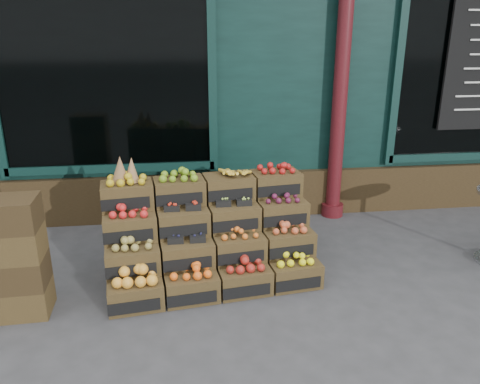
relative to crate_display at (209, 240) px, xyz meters
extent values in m
plane|color=#3A3A3C|center=(0.52, -0.67, -0.38)|extent=(60.00, 60.00, 0.00)
cube|color=black|center=(0.52, 4.53, 2.02)|extent=(12.00, 6.00, 4.80)
cube|color=black|center=(0.52, 1.58, 1.12)|extent=(12.00, 0.12, 3.00)
cube|color=#322514|center=(0.52, 1.51, -0.08)|extent=(12.00, 0.18, 0.60)
cube|color=black|center=(-1.08, 1.51, 1.37)|extent=(2.40, 0.06, 2.00)
cylinder|color=#491015|center=(1.72, 1.38, 1.22)|extent=(0.18, 0.18, 3.20)
cube|color=#43331A|center=(-0.68, -0.49, -0.26)|extent=(0.52, 0.39, 0.24)
cube|color=black|center=(-0.66, -0.66, -0.28)|extent=(0.44, 0.07, 0.11)
cube|color=gold|center=(-0.68, -0.49, -0.09)|extent=(0.41, 0.30, 0.11)
cube|color=#43331A|center=(-0.19, -0.43, -0.26)|extent=(0.52, 0.39, 0.24)
cube|color=black|center=(-0.16, -0.60, -0.28)|extent=(0.44, 0.07, 0.11)
cube|color=orange|center=(-0.19, -0.43, -0.10)|extent=(0.41, 0.30, 0.09)
cube|color=#43331A|center=(0.31, -0.36, -0.26)|extent=(0.52, 0.39, 0.24)
cube|color=black|center=(0.33, -0.54, -0.28)|extent=(0.44, 0.07, 0.11)
cube|color=maroon|center=(0.31, -0.36, -0.10)|extent=(0.41, 0.30, 0.09)
cube|color=#43331A|center=(0.80, -0.30, -0.26)|extent=(0.52, 0.39, 0.24)
cube|color=black|center=(0.82, -0.47, -0.28)|extent=(0.44, 0.07, 0.11)
cube|color=yellow|center=(0.80, -0.30, -0.10)|extent=(0.41, 0.30, 0.08)
cube|color=#43331A|center=(-0.71, -0.29, -0.02)|extent=(0.52, 0.39, 0.24)
cube|color=black|center=(-0.68, -0.46, -0.05)|extent=(0.44, 0.07, 0.11)
cube|color=olive|center=(-0.71, -0.29, 0.14)|extent=(0.41, 0.30, 0.08)
cube|color=#43331A|center=(-0.21, -0.22, -0.02)|extent=(0.52, 0.39, 0.24)
cube|color=black|center=(-0.19, -0.40, -0.05)|extent=(0.44, 0.07, 0.11)
cube|color=#1C1D3E|center=(-0.21, -0.22, 0.11)|extent=(0.41, 0.30, 0.03)
cube|color=#43331A|center=(0.28, -0.16, -0.02)|extent=(0.52, 0.39, 0.24)
cube|color=black|center=(0.30, -0.34, -0.05)|extent=(0.44, 0.07, 0.11)
cube|color=orange|center=(0.28, -0.16, 0.13)|extent=(0.41, 0.30, 0.06)
cube|color=#43331A|center=(0.77, -0.10, -0.02)|extent=(0.52, 0.39, 0.24)
cube|color=black|center=(0.80, -0.27, -0.05)|extent=(0.44, 0.07, 0.11)
cube|color=#C1512C|center=(0.77, -0.10, 0.14)|extent=(0.41, 0.30, 0.08)
cube|color=#43331A|center=(-0.73, -0.09, 0.22)|extent=(0.52, 0.39, 0.24)
cube|color=black|center=(-0.71, -0.26, 0.19)|extent=(0.44, 0.07, 0.11)
cube|color=red|center=(-0.73, -0.09, 0.38)|extent=(0.41, 0.30, 0.08)
cube|color=#43331A|center=(-0.24, -0.02, 0.22)|extent=(0.52, 0.39, 0.24)
cube|color=black|center=(-0.22, -0.20, 0.19)|extent=(0.44, 0.07, 0.11)
cube|color=#B42816|center=(-0.24, -0.02, 0.35)|extent=(0.41, 0.30, 0.03)
cube|color=#43331A|center=(0.25, 0.04, 0.22)|extent=(0.52, 0.39, 0.24)
cube|color=black|center=(0.28, -0.14, 0.19)|extent=(0.44, 0.07, 0.11)
cube|color=#98BD49|center=(0.25, 0.04, 0.35)|extent=(0.41, 0.30, 0.03)
cube|color=#43331A|center=(0.75, 0.10, 0.22)|extent=(0.52, 0.39, 0.24)
cube|color=black|center=(0.77, -0.07, 0.19)|extent=(0.44, 0.07, 0.11)
cube|color=#571734|center=(0.75, 0.10, 0.37)|extent=(0.41, 0.30, 0.06)
cube|color=#43331A|center=(-0.76, 0.11, 0.46)|extent=(0.52, 0.39, 0.24)
cube|color=black|center=(-0.74, -0.06, 0.43)|extent=(0.44, 0.07, 0.11)
cube|color=#B39618|center=(-0.76, 0.11, 0.62)|extent=(0.41, 0.30, 0.08)
cube|color=#43331A|center=(-0.27, 0.18, 0.46)|extent=(0.52, 0.39, 0.24)
cube|color=black|center=(-0.24, 0.00, 0.43)|extent=(0.44, 0.07, 0.11)
cube|color=olive|center=(-0.27, 0.18, 0.62)|extent=(0.41, 0.30, 0.08)
cube|color=#43331A|center=(0.23, 0.24, 0.46)|extent=(0.52, 0.39, 0.24)
cube|color=black|center=(0.25, 0.07, 0.43)|extent=(0.44, 0.07, 0.11)
cube|color=gold|center=(0.23, 0.24, 0.61)|extent=(0.41, 0.30, 0.07)
cube|color=#43331A|center=(0.72, 0.30, 0.46)|extent=(0.52, 0.39, 0.24)
cube|color=black|center=(0.74, 0.13, 0.43)|extent=(0.44, 0.07, 0.11)
cube|color=#AE1816|center=(0.72, 0.30, 0.61)|extent=(0.41, 0.30, 0.07)
cube|color=#322514|center=(0.03, -0.19, -0.26)|extent=(1.99, 0.58, 0.24)
cube|color=#322514|center=(0.01, 0.01, -0.14)|extent=(1.99, 0.58, 0.48)
cube|color=#322514|center=(-0.02, 0.21, -0.02)|extent=(1.99, 0.58, 0.72)
cone|color=olive|center=(-0.80, 0.11, 0.71)|extent=(0.17, 0.17, 0.28)
cone|color=olive|center=(-0.70, 0.15, 0.70)|extent=(0.15, 0.15, 0.24)
cube|color=#43331A|center=(-1.67, -0.47, -0.25)|extent=(0.54, 0.38, 0.26)
cube|color=#322514|center=(-1.67, -0.47, 0.01)|extent=(0.54, 0.38, 0.26)
cube|color=#43331A|center=(-1.67, -0.47, 0.28)|extent=(0.54, 0.38, 0.26)
cube|color=#322514|center=(-1.67, -0.47, 0.54)|extent=(0.54, 0.38, 0.26)
imported|color=#1B6123|center=(-1.06, 2.12, 0.65)|extent=(0.84, 0.65, 2.06)
camera|label=1|loc=(-0.21, -4.18, 1.95)|focal=35.00mm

